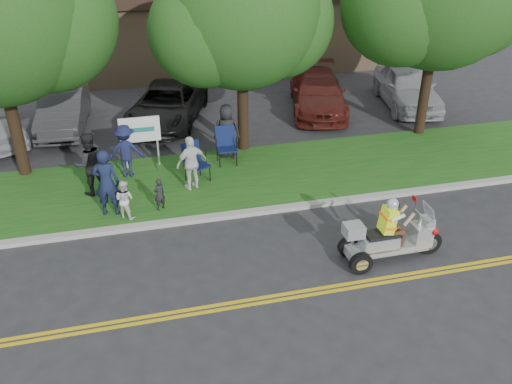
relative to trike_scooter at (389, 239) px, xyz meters
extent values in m
plane|color=#28282B|center=(-2.45, -0.24, -0.59)|extent=(120.00, 120.00, 0.00)
cube|color=gold|center=(-2.45, -0.82, -0.58)|extent=(60.00, 0.10, 0.01)
cube|color=gold|center=(-2.45, -0.66, -0.58)|extent=(60.00, 0.10, 0.01)
cube|color=#A8A89E|center=(-2.45, 2.81, -0.53)|extent=(60.00, 0.25, 0.12)
cube|color=#165416|center=(-2.45, 4.96, -0.53)|extent=(60.00, 4.00, 0.10)
cube|color=#9E7F5B|center=(-0.45, 18.76, 1.41)|extent=(18.00, 8.00, 4.00)
cylinder|color=#332114|center=(-8.95, 6.76, 1.71)|extent=(0.36, 0.36, 4.59)
sphere|color=#1C4B15|center=(-7.60, 7.06, 4.00)|extent=(4.05, 4.05, 4.05)
cylinder|color=#332114|center=(-1.95, 6.96, 1.51)|extent=(0.36, 0.36, 4.20)
sphere|color=#1C4B15|center=(-1.95, 6.96, 4.06)|extent=(4.80, 4.80, 4.80)
sphere|color=#1C4B15|center=(-0.75, 7.26, 3.61)|extent=(3.60, 3.60, 3.60)
sphere|color=#1C4B15|center=(-3.15, 6.76, 3.54)|extent=(3.36, 3.36, 3.36)
cylinder|color=#332114|center=(4.55, 6.76, 1.79)|extent=(0.36, 0.36, 4.76)
sphere|color=#1C4B15|center=(3.15, 6.56, 4.09)|extent=(3.92, 3.92, 3.92)
cylinder|color=silver|center=(-5.85, 6.36, -0.04)|extent=(0.06, 0.06, 1.10)
cylinder|color=silver|center=(-4.85, 6.36, -0.04)|extent=(0.06, 0.06, 1.10)
cube|color=white|center=(-5.35, 6.36, 0.76)|extent=(1.25, 0.06, 0.80)
cylinder|color=black|center=(1.12, 0.00, -0.30)|extent=(0.59, 0.14, 0.59)
cylinder|color=black|center=(-0.83, -0.35, -0.31)|extent=(0.55, 0.15, 0.55)
cylinder|color=black|center=(-0.84, 0.35, -0.31)|extent=(0.55, 0.15, 0.55)
cube|color=silver|center=(0.04, 0.00, -0.26)|extent=(1.86, 0.45, 0.18)
cube|color=silver|center=(-0.25, 0.00, -0.05)|extent=(0.88, 0.45, 0.34)
cube|color=black|center=(-0.20, 0.00, 0.15)|extent=(0.78, 0.41, 0.10)
cube|color=silver|center=(0.82, 0.00, 0.00)|extent=(0.44, 0.47, 0.54)
cube|color=silver|center=(0.96, 0.00, 0.56)|extent=(0.19, 0.45, 0.48)
cube|color=silver|center=(-0.93, 0.00, 0.39)|extent=(0.44, 0.41, 0.29)
sphere|color=#B20C0F|center=(1.05, -0.13, 0.17)|extent=(0.21, 0.21, 0.21)
cube|color=#BCE217|center=(-0.09, 0.00, 0.54)|extent=(0.34, 0.39, 0.63)
sphere|color=silver|center=(-0.03, 0.00, 0.95)|extent=(0.28, 0.28, 0.28)
cylinder|color=black|center=(-3.00, 5.66, -0.24)|extent=(0.03, 0.03, 0.50)
cylinder|color=black|center=(-2.46, 5.65, -0.24)|extent=(0.03, 0.03, 0.50)
cylinder|color=black|center=(-2.99, 6.16, -0.24)|extent=(0.03, 0.03, 0.50)
cylinder|color=black|center=(-2.45, 6.14, -0.24)|extent=(0.03, 0.03, 0.50)
cube|color=#101B4B|center=(-2.73, 5.90, 0.02)|extent=(0.63, 0.58, 0.05)
cube|color=#101B4B|center=(-2.72, 6.17, 0.36)|extent=(0.62, 0.20, 0.67)
cylinder|color=black|center=(-3.95, 4.56, -0.23)|extent=(0.03, 0.03, 0.50)
cylinder|color=black|center=(-3.46, 4.81, -0.23)|extent=(0.03, 0.03, 0.50)
cylinder|color=black|center=(-4.18, 5.01, -0.23)|extent=(0.03, 0.03, 0.50)
cylinder|color=black|center=(-3.69, 5.26, -0.23)|extent=(0.03, 0.03, 0.50)
cube|color=#0E1541|center=(-3.82, 4.91, 0.03)|extent=(0.82, 0.79, 0.05)
cube|color=#0E1541|center=(-3.94, 5.15, 0.37)|extent=(0.64, 0.45, 0.68)
imported|color=#151E3D|center=(-6.40, 3.61, 0.46)|extent=(0.77, 0.58, 1.89)
imported|color=black|center=(-6.86, 4.92, 0.45)|extent=(1.08, 0.94, 1.87)
imported|color=white|center=(-4.03, 4.52, 0.33)|extent=(1.03, 0.70, 1.63)
imported|color=#1A1F49|center=(-5.84, 5.82, 0.34)|extent=(1.13, 0.73, 1.64)
imported|color=black|center=(-2.60, 6.46, 0.40)|extent=(0.93, 0.67, 1.76)
imported|color=black|center=(-5.07, 3.52, -0.02)|extent=(0.40, 0.36, 0.93)
imported|color=silver|center=(-5.99, 3.32, 0.06)|extent=(0.67, 0.64, 1.09)
imported|color=#313133|center=(-7.95, 10.46, 0.13)|extent=(1.80, 4.45, 1.44)
imported|color=black|center=(-4.16, 10.26, 0.11)|extent=(3.92, 5.53, 1.40)
imported|color=#521A13|center=(1.84, 10.14, 0.15)|extent=(3.25, 5.41, 1.47)
imported|color=#9FA1A6|center=(5.55, 9.73, 0.23)|extent=(2.82, 5.09, 1.64)
camera|label=1|loc=(-5.61, -9.55, 7.15)|focal=38.00mm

